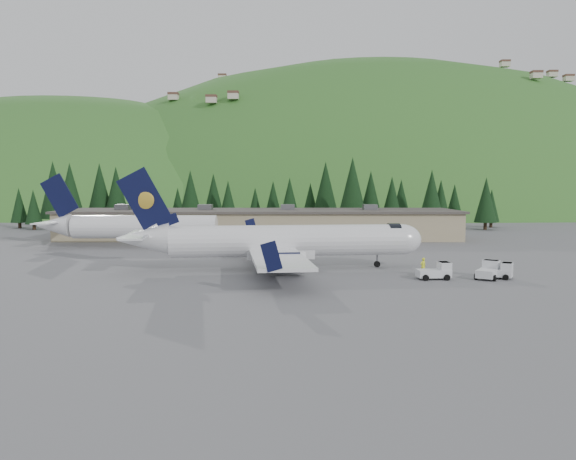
# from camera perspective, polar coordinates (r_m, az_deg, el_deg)

# --- Properties ---
(ground) EXTENTS (600.00, 600.00, 0.00)m
(ground) POSITION_cam_1_polar(r_m,az_deg,el_deg) (64.83, 0.01, -3.95)
(ground) COLOR #57575B
(airliner) EXTENTS (35.11, 33.02, 11.64)m
(airliner) POSITION_cam_1_polar(r_m,az_deg,el_deg) (64.33, -0.90, -1.23)
(airliner) COLOR white
(airliner) RESTS_ON ground
(second_airliner) EXTENTS (27.50, 11.00, 10.05)m
(second_airliner) POSITION_cam_1_polar(r_m,az_deg,el_deg) (89.82, -16.13, 0.39)
(second_airliner) COLOR white
(second_airliner) RESTS_ON ground
(baggage_tug_a) EXTENTS (3.44, 2.23, 1.77)m
(baggage_tug_a) POSITION_cam_1_polar(r_m,az_deg,el_deg) (59.59, 14.86, -4.10)
(baggage_tug_a) COLOR silver
(baggage_tug_a) RESTS_ON ground
(baggage_tug_b) EXTENTS (3.55, 2.97, 1.69)m
(baggage_tug_b) POSITION_cam_1_polar(r_m,az_deg,el_deg) (62.00, 20.65, -3.94)
(baggage_tug_b) COLOR silver
(baggage_tug_b) RESTS_ON ground
(baggage_tug_c) EXTENTS (3.34, 3.78, 1.82)m
(baggage_tug_c) POSITION_cam_1_polar(r_m,az_deg,el_deg) (61.64, 19.74, -3.91)
(baggage_tug_c) COLOR silver
(baggage_tug_c) RESTS_ON ground
(terminal_building) EXTENTS (71.00, 17.00, 6.10)m
(terminal_building) POSITION_cam_1_polar(r_m,az_deg,el_deg) (102.46, -2.84, 0.67)
(terminal_building) COLOR tan
(terminal_building) RESTS_ON ground
(ramp_worker) EXTENTS (0.81, 0.69, 1.88)m
(ramp_worker) POSITION_cam_1_polar(r_m,az_deg,el_deg) (61.88, 13.55, -3.61)
(ramp_worker) COLOR #F2FF25
(ramp_worker) RESTS_ON ground
(tree_line) EXTENTS (109.97, 19.44, 14.22)m
(tree_line) POSITION_cam_1_polar(r_m,az_deg,el_deg) (125.64, -4.29, 3.51)
(tree_line) COLOR black
(tree_line) RESTS_ON ground
(hills) EXTENTS (614.00, 330.00, 300.00)m
(hills) POSITION_cam_1_polar(r_m,az_deg,el_deg) (291.74, 10.78, -13.95)
(hills) COLOR #2E6626
(hills) RESTS_ON ground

